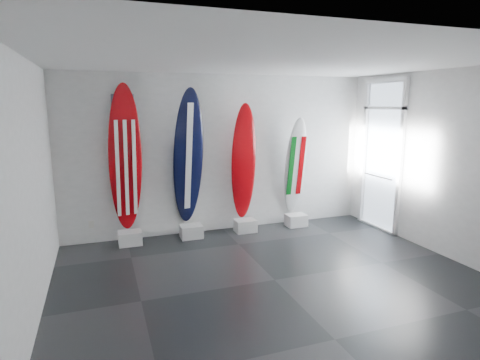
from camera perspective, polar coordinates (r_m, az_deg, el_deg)
name	(u,v)px	position (r m, az deg, el deg)	size (l,w,h in m)	color
floor	(275,280)	(5.86, 4.97, -14.03)	(6.00, 6.00, 0.00)	black
ceiling	(278,61)	(5.34, 5.52, 16.60)	(6.00, 6.00, 0.00)	white
wall_back	(222,154)	(7.71, -2.56, 3.70)	(6.00, 6.00, 0.00)	silver
wall_front	(413,231)	(3.36, 23.43, -6.71)	(6.00, 6.00, 0.00)	silver
wall_left	(28,192)	(4.98, -28.00, -1.57)	(5.00, 5.00, 0.00)	silver
wall_right	(448,165)	(7.18, 27.55, 1.94)	(5.00, 5.00, 0.00)	silver
display_block_usa	(130,238)	(7.40, -15.41, -7.99)	(0.40, 0.30, 0.24)	silver
surfboard_usa	(125,159)	(7.18, -16.04, 2.93)	(0.58, 0.08, 2.57)	#9D0309
display_block_navy	(191,231)	(7.54, -6.97, -7.31)	(0.40, 0.30, 0.24)	silver
surfboard_navy	(188,158)	(7.33, -7.39, 3.16)	(0.57, 0.08, 2.53)	black
display_block_swiss	(245,226)	(7.83, 0.77, -6.54)	(0.40, 0.30, 0.24)	silver
surfboard_swiss	(244,162)	(7.64, 0.53, 2.56)	(0.51, 0.08, 2.24)	#9D0309
display_block_italy	(296,220)	(8.26, 8.00, -5.71)	(0.40, 0.30, 0.24)	silver
surfboard_italy	(295,166)	(8.10, 7.88, 1.96)	(0.45, 0.08, 1.99)	silver
wall_outlet	(91,224)	(7.60, -20.48, -5.96)	(0.09, 0.02, 0.13)	silver
glass_door	(382,157)	(8.29, 19.57, 3.06)	(0.12, 1.16, 2.85)	white
balcony	(431,198)	(9.33, 25.58, -2.34)	(2.80, 2.20, 1.20)	slate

